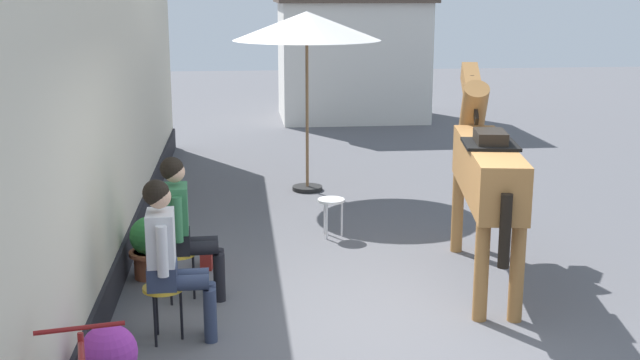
# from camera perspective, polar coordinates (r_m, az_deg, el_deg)

# --- Properties ---
(ground_plane) EXTENTS (40.00, 40.00, 0.00)m
(ground_plane) POSITION_cam_1_polar(r_m,az_deg,el_deg) (9.93, 1.23, -3.45)
(ground_plane) COLOR #56565B
(pub_facade_wall) EXTENTS (0.34, 14.00, 3.40)m
(pub_facade_wall) POSITION_cam_1_polar(r_m,az_deg,el_deg) (8.16, -15.44, 3.46)
(pub_facade_wall) COLOR beige
(pub_facade_wall) RESTS_ON ground_plane
(distant_cottage) EXTENTS (3.40, 2.60, 3.50)m
(distant_cottage) POSITION_cam_1_polar(r_m,az_deg,el_deg) (18.33, 2.27, 10.00)
(distant_cottage) COLOR silver
(distant_cottage) RESTS_ON ground_plane
(seated_visitor_near) EXTENTS (0.61, 0.49, 1.39)m
(seated_visitor_near) POSITION_cam_1_polar(r_m,az_deg,el_deg) (6.72, -10.65, -5.05)
(seated_visitor_near) COLOR gold
(seated_visitor_near) RESTS_ON ground_plane
(seated_visitor_far) EXTENTS (0.61, 0.49, 1.39)m
(seated_visitor_far) POSITION_cam_1_polar(r_m,az_deg,el_deg) (7.57, -9.69, -2.90)
(seated_visitor_far) COLOR gold
(seated_visitor_far) RESTS_ON ground_plane
(saddled_horse_center) EXTENTS (0.79, 2.98, 2.06)m
(saddled_horse_center) POSITION_cam_1_polar(r_m,az_deg,el_deg) (8.12, 11.67, 0.90)
(saddled_horse_center) COLOR #9E6B38
(saddled_horse_center) RESTS_ON ground_plane
(flower_planter_far) EXTENTS (0.43, 0.43, 0.64)m
(flower_planter_far) POSITION_cam_1_polar(r_m,az_deg,el_deg) (8.37, -11.99, -4.61)
(flower_planter_far) COLOR #A85638
(flower_planter_far) RESTS_ON ground_plane
(cafe_parasol) EXTENTS (2.10, 2.10, 2.58)m
(cafe_parasol) POSITION_cam_1_polar(r_m,az_deg,el_deg) (11.45, -0.95, 10.81)
(cafe_parasol) COLOR black
(cafe_parasol) RESTS_ON ground_plane
(spare_stool_white) EXTENTS (0.32, 0.32, 0.46)m
(spare_stool_white) POSITION_cam_1_polar(r_m,az_deg,el_deg) (9.51, 0.80, -1.71)
(spare_stool_white) COLOR white
(spare_stool_white) RESTS_ON ground_plane
(satchel_bag) EXTENTS (0.16, 0.29, 0.20)m
(satchel_bag) POSITION_cam_1_polar(r_m,az_deg,el_deg) (8.64, -7.97, -5.50)
(satchel_bag) COLOR maroon
(satchel_bag) RESTS_ON ground_plane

